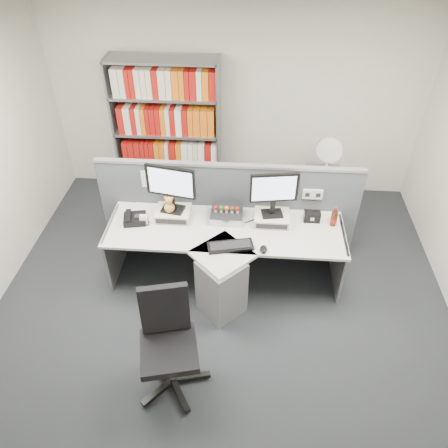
# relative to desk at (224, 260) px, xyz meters

# --- Properties ---
(ground) EXTENTS (5.50, 5.50, 0.00)m
(ground) POSITION_rel_desk_xyz_m (0.00, -0.60, -0.46)
(ground) COLOR #2B2E33
(ground) RESTS_ON ground
(room_shell) EXTENTS (5.04, 5.54, 2.72)m
(room_shell) POSITION_rel_desk_xyz_m (0.00, -0.60, 1.33)
(room_shell) COLOR silver
(room_shell) RESTS_ON ground
(partition) EXTENTS (3.00, 0.08, 1.27)m
(partition) POSITION_rel_desk_xyz_m (0.00, 0.65, 0.19)
(partition) COLOR #4E5258
(partition) RESTS_ON ground
(desk) EXTENTS (2.60, 1.20, 0.72)m
(desk) POSITION_rel_desk_xyz_m (0.00, 0.00, 0.00)
(desk) COLOR silver
(desk) RESTS_ON ground
(monitor_riser_left) EXTENTS (0.38, 0.31, 0.10)m
(monitor_riser_left) POSITION_rel_desk_xyz_m (-0.60, 0.38, 0.31)
(monitor_riser_left) COLOR beige
(monitor_riser_left) RESTS_ON desk
(monitor_riser_right) EXTENTS (0.38, 0.31, 0.10)m
(monitor_riser_right) POSITION_rel_desk_xyz_m (0.50, 0.38, 0.31)
(monitor_riser_right) COLOR beige
(monitor_riser_right) RESTS_ON desk
(monitor_left) EXTENTS (0.54, 0.22, 0.56)m
(monitor_left) POSITION_rel_desk_xyz_m (-0.60, 0.38, 0.69)
(monitor_left) COLOR black
(monitor_left) RESTS_ON monitor_riser_left
(monitor_right) EXTENTS (0.51, 0.20, 0.52)m
(monitor_right) POSITION_rel_desk_xyz_m (0.50, 0.38, 0.68)
(monitor_right) COLOR black
(monitor_right) RESTS_ON monitor_riser_right
(desktop_pc) EXTENTS (0.35, 0.32, 0.09)m
(desktop_pc) POSITION_rel_desk_xyz_m (0.00, 0.41, 0.31)
(desktop_pc) COLOR black
(desktop_pc) RESTS_ON desk
(figurines) EXTENTS (0.29, 0.05, 0.09)m
(figurines) POSITION_rel_desk_xyz_m (0.00, 0.39, 0.41)
(figurines) COLOR beige
(figurines) RESTS_ON desktop_pc
(keyboard) EXTENTS (0.50, 0.28, 0.03)m
(keyboard) POSITION_rel_desk_xyz_m (0.08, -0.07, 0.28)
(keyboard) COLOR black
(keyboard) RESTS_ON desk
(mouse) EXTENTS (0.07, 0.12, 0.04)m
(mouse) POSITION_rel_desk_xyz_m (0.42, -0.10, 0.29)
(mouse) COLOR black
(mouse) RESTS_ON desk
(desk_phone) EXTENTS (0.28, 0.26, 0.10)m
(desk_phone) POSITION_rel_desk_xyz_m (-1.01, 0.27, 0.30)
(desk_phone) COLOR black
(desk_phone) RESTS_ON desk
(desk_calendar) EXTENTS (0.10, 0.07, 0.12)m
(desk_calendar) POSITION_rel_desk_xyz_m (-0.90, 0.24, 0.31)
(desk_calendar) COLOR black
(desk_calendar) RESTS_ON desk
(plush_toy) EXTENTS (0.12, 0.12, 0.20)m
(plush_toy) POSITION_rel_desk_xyz_m (-0.62, 0.35, 0.45)
(plush_toy) COLOR gold
(plush_toy) RESTS_ON monitor_riser_left
(speaker) EXTENTS (0.18, 0.10, 0.12)m
(speaker) POSITION_rel_desk_xyz_m (0.95, 0.43, 0.32)
(speaker) COLOR black
(speaker) RESTS_ON desk
(cola_bottle) EXTENTS (0.07, 0.07, 0.24)m
(cola_bottle) POSITION_rel_desk_xyz_m (1.18, 0.38, 0.35)
(cola_bottle) COLOR #3F190A
(cola_bottle) RESTS_ON desk
(shelving_unit) EXTENTS (1.41, 0.40, 2.00)m
(shelving_unit) POSITION_rel_desk_xyz_m (-0.90, 1.85, 0.52)
(shelving_unit) COLOR slate
(shelving_unit) RESTS_ON ground
(filing_cabinet) EXTENTS (0.45, 0.61, 0.70)m
(filing_cabinet) POSITION_rel_desk_xyz_m (1.20, 1.40, -0.11)
(filing_cabinet) COLOR slate
(filing_cabinet) RESTS_ON ground
(desk_fan) EXTENTS (0.32, 0.19, 0.54)m
(desk_fan) POSITION_rel_desk_xyz_m (1.20, 1.40, 0.58)
(desk_fan) COLOR white
(desk_fan) RESTS_ON filing_cabinet
(office_chair) EXTENTS (0.69, 0.67, 1.04)m
(office_chair) POSITION_rel_desk_xyz_m (-0.40, -1.14, 0.10)
(office_chair) COLOR silver
(office_chair) RESTS_ON ground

